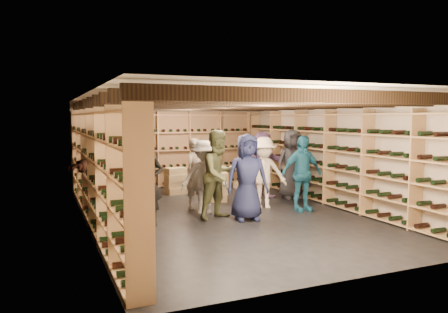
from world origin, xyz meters
TOP-DOWN VIEW (x-y plane):
  - ground at (0.00, 0.00)m, footprint 8.00×8.00m
  - walls at (0.00, 0.00)m, footprint 5.52×8.02m
  - ceiling at (0.00, 0.00)m, footprint 5.50×8.00m
  - ceiling_joists at (0.00, 0.00)m, footprint 5.40×7.12m
  - wine_rack_left at (-2.57, 0.00)m, footprint 0.32×7.50m
  - wine_rack_right at (2.57, 0.00)m, footprint 0.32×7.50m
  - wine_rack_back at (0.00, 3.83)m, footprint 4.70×0.30m
  - crate_stack_left at (0.31, 1.30)m, footprint 0.57×0.45m
  - crate_stack_right at (-0.30, 2.65)m, footprint 0.54×0.40m
  - crate_loose at (1.77, 2.83)m, footprint 0.55×0.40m
  - person_0 at (-2.18, -0.66)m, footprint 1.01×0.78m
  - person_1 at (-1.72, -0.36)m, footprint 0.66×0.52m
  - person_2 at (-0.28, -0.35)m, footprint 1.01×0.89m
  - person_3 at (0.99, 0.20)m, footprint 1.14×0.88m
  - person_4 at (1.59, -0.39)m, footprint 0.95×0.40m
  - person_5 at (-2.18, 0.85)m, footprint 1.77×0.68m
  - person_6 at (0.17, -0.67)m, footprint 0.90×0.66m
  - person_7 at (-0.38, 0.74)m, footprint 0.66×0.57m
  - person_9 at (-0.39, 0.19)m, footprint 1.11×0.84m
  - person_11 at (1.55, 1.30)m, footprint 1.59×0.75m
  - person_12 at (2.18, 0.96)m, footprint 0.85×0.58m

SIDE VIEW (x-z plane):
  - ground at x=0.00m, z-range 0.00..0.00m
  - crate_loose at x=1.77m, z-range 0.00..0.17m
  - crate_stack_left at x=0.31m, z-range 0.00..0.68m
  - crate_stack_right at x=-0.30m, z-range 0.00..0.68m
  - person_9 at x=-0.39m, z-range 0.00..1.52m
  - person_7 at x=-0.38m, z-range 0.00..1.53m
  - person_3 at x=0.99m, z-range 0.00..1.56m
  - person_1 at x=-1.72m, z-range 0.00..1.59m
  - person_4 at x=1.59m, z-range 0.00..1.61m
  - person_11 at x=1.55m, z-range 0.00..1.65m
  - person_6 at x=0.17m, z-range 0.00..1.68m
  - person_12 at x=2.18m, z-range 0.00..1.70m
  - person_2 at x=-0.28m, z-range 0.00..1.74m
  - person_0 at x=-2.18m, z-range 0.00..1.85m
  - person_5 at x=-2.18m, z-range 0.00..1.87m
  - wine_rack_back at x=0.00m, z-range 0.00..2.15m
  - wine_rack_left at x=-2.57m, z-range 0.00..2.15m
  - wine_rack_right at x=2.57m, z-range 0.00..2.15m
  - walls at x=0.00m, z-range 0.00..2.40m
  - ceiling_joists at x=0.00m, z-range 2.17..2.35m
  - ceiling at x=0.00m, z-range 2.40..2.40m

